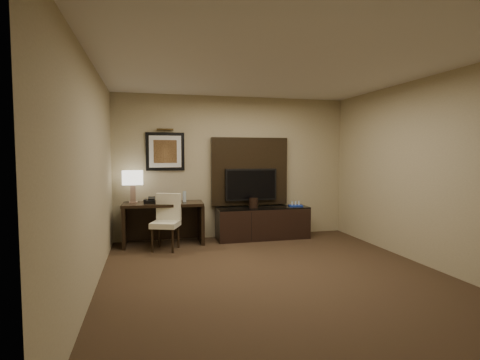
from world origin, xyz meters
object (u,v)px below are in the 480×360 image
object	(u,v)px
minibar_tray	(296,204)
desk_phone	(150,201)
credenza	(263,223)
desk_chair	(165,224)
table_lamp	(133,188)
tv	(251,185)
desk	(164,224)
water_bottle	(184,196)
ice_bucket	(253,203)

from	to	relation	value
minibar_tray	desk_phone	bearing A→B (deg)	-179.72
credenza	desk_chair	xyz separation A→B (m)	(-1.83, -0.41, 0.14)
credenza	table_lamp	distance (m)	2.47
tv	desk_phone	distance (m)	1.92
tv	table_lamp	world-z (taller)	tv
tv	minibar_tray	bearing A→B (deg)	-13.40
credenza	tv	bearing A→B (deg)	134.14
desk	table_lamp	bearing A→B (deg)	170.71
desk	water_bottle	size ratio (longest dim) A/B	7.24
desk_chair	ice_bucket	world-z (taller)	desk_chair
table_lamp	desk_chair	bearing A→B (deg)	-44.74
water_bottle	minibar_tray	xyz separation A→B (m)	(2.12, -0.04, -0.19)
water_bottle	table_lamp	bearing A→B (deg)	174.83
desk_chair	ice_bucket	xyz separation A→B (m)	(1.63, 0.39, 0.25)
desk_chair	desk_phone	size ratio (longest dim) A/B	4.76
desk_chair	water_bottle	bearing A→B (deg)	71.36
desk_chair	desk_phone	bearing A→B (deg)	142.56
credenza	minibar_tray	xyz separation A→B (m)	(0.66, -0.01, 0.35)
table_lamp	credenza	bearing A→B (deg)	-2.67
water_bottle	ice_bucket	size ratio (longest dim) A/B	1.04
desk_phone	tv	bearing A→B (deg)	13.10
credenza	minibar_tray	bearing A→B (deg)	-0.76
desk	tv	size ratio (longest dim) A/B	1.39
desk	minibar_tray	size ratio (longest dim) A/B	5.31
desk_phone	minibar_tray	xyz separation A→B (m)	(2.73, 0.01, -0.14)
table_lamp	minibar_tray	bearing A→B (deg)	-2.28
table_lamp	water_bottle	size ratio (longest dim) A/B	2.78
desk	tv	bearing A→B (deg)	9.31
tv	credenza	bearing A→B (deg)	-45.97
tv	water_bottle	xyz separation A→B (m)	(-1.29, -0.16, -0.18)
table_lamp	minibar_tray	distance (m)	3.04
water_bottle	ice_bucket	xyz separation A→B (m)	(1.27, -0.06, -0.15)
desk	water_bottle	distance (m)	0.60
table_lamp	desk_phone	world-z (taller)	table_lamp
credenza	desk_phone	bearing A→B (deg)	-179.25
credenza	water_bottle	size ratio (longest dim) A/B	9.07
desk	minibar_tray	bearing A→B (deg)	2.56
water_bottle	credenza	bearing A→B (deg)	-1.15
desk	water_bottle	bearing A→B (deg)	7.26
desk_chair	minibar_tray	distance (m)	2.53
credenza	tv	world-z (taller)	tv
table_lamp	water_bottle	bearing A→B (deg)	-5.17
table_lamp	ice_bucket	world-z (taller)	table_lamp
table_lamp	desk_phone	size ratio (longest dim) A/B	2.87
water_bottle	desk_chair	bearing A→B (deg)	-129.14
desk_phone	ice_bucket	size ratio (longest dim) A/B	1.01
tv	desk_chair	world-z (taller)	tv
desk	water_bottle	xyz separation A→B (m)	(0.38, 0.03, 0.47)
desk	water_bottle	world-z (taller)	water_bottle
desk	desk_chair	distance (m)	0.42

